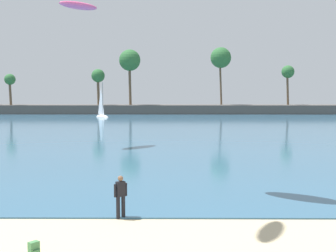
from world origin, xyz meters
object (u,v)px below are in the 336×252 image
at_px(sailboat_near_shore, 102,114).
at_px(kite_aloft_drifting_left, 79,6).
at_px(person_at_waterline, 121,196).
at_px(backpack_by_trailer, 34,249).

relative_size(sailboat_near_shore, kite_aloft_drifting_left, 1.67).
relative_size(person_at_waterline, sailboat_near_shore, 0.26).
distance_m(sailboat_near_shore, kite_aloft_drifting_left, 42.63).
height_order(backpack_by_trailer, kite_aloft_drifting_left, kite_aloft_drifting_left).
bearing_deg(kite_aloft_drifting_left, sailboat_near_shore, 46.13).
relative_size(person_at_waterline, kite_aloft_drifting_left, 0.43).
xyz_separation_m(backpack_by_trailer, kite_aloft_drifting_left, (-3.76, 26.38, 11.76)).
bearing_deg(kite_aloft_drifting_left, backpack_by_trailer, -131.68).
bearing_deg(backpack_by_trailer, person_at_waterline, 62.15).
height_order(person_at_waterline, backpack_by_trailer, person_at_waterline).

